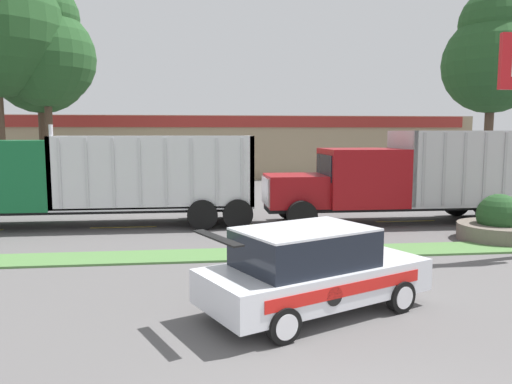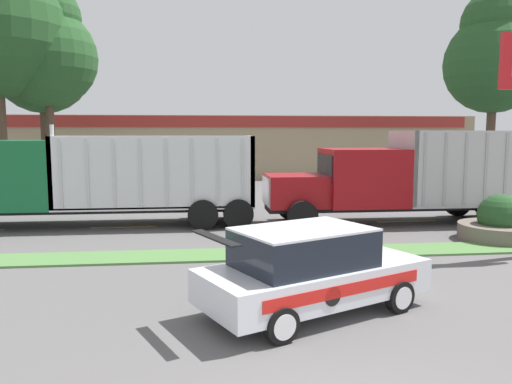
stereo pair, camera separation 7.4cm
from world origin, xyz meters
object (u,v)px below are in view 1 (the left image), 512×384
rally_car (312,269)px  stone_planter (499,225)px  dump_truck_trail (393,183)px  dump_truck_far_right (52,183)px

rally_car → stone_planter: size_ratio=1.90×
dump_truck_trail → stone_planter: 4.19m
dump_truck_trail → rally_car: size_ratio=2.35×
dump_truck_trail → rally_car: 10.55m
dump_truck_trail → dump_truck_far_right: dump_truck_far_right is taller
dump_truck_far_right → rally_car: bearing=-52.7°
rally_car → stone_planter: (7.49, 5.71, -0.35)m
rally_car → dump_truck_trail: bearing=59.9°
dump_truck_trail → dump_truck_far_right: 12.74m
dump_truck_trail → stone_planter: dump_truck_trail is taller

